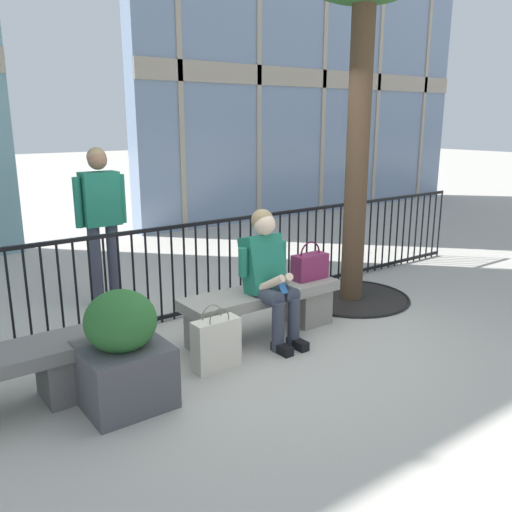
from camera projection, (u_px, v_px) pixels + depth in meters
The scene contains 8 objects.
ground_plane at pixel (262, 334), 5.09m from camera, with size 60.00×60.00×0.00m, color #B2ADA3.
stone_bench at pixel (262, 307), 5.03m from camera, with size 1.60×0.44×0.45m.
seated_person_with_phone at pixel (269, 272), 4.82m from camera, with size 0.52×0.66×1.21m.
handbag_on_bench at pixel (310, 266), 5.27m from camera, with size 0.36×0.16×0.38m.
shopping_bag at pixel (216, 343), 4.35m from camera, with size 0.39×0.16×0.53m.
bystander_at_railing at pixel (101, 216), 5.64m from camera, with size 0.55×0.27×1.71m.
plaza_railing at pixel (214, 265), 5.63m from camera, with size 7.90×0.04×0.98m.
planter at pixel (123, 353), 3.76m from camera, with size 0.59×0.59×0.85m.
Camera 1 is at (-2.87, -3.78, 1.99)m, focal length 37.54 mm.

